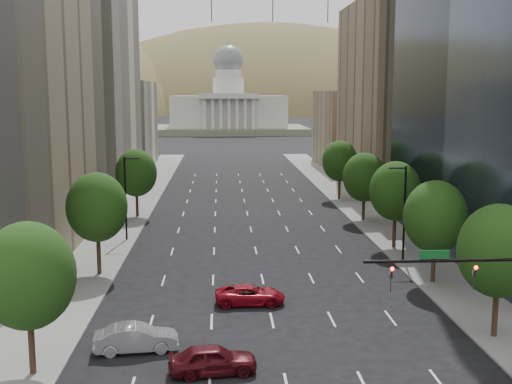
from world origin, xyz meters
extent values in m
cube|color=slate|center=(-15.50, 60.00, 0.07)|extent=(6.00, 200.00, 0.15)
cube|color=slate|center=(15.50, 60.00, 0.07)|extent=(6.00, 200.00, 0.15)
cube|color=beige|center=(-25.00, 103.00, 17.50)|extent=(14.00, 30.00, 35.00)
cube|color=beige|center=(-25.00, 136.00, 9.00)|extent=(14.00, 26.00, 18.00)
cube|color=#8C7759|center=(25.00, 100.00, 15.00)|extent=(14.00, 30.00, 30.00)
cube|color=#8C7759|center=(25.00, 133.00, 8.00)|extent=(14.00, 26.00, 16.00)
cylinder|color=#382316|center=(14.00, 36.00, 2.00)|extent=(0.36, 0.36, 4.00)
ellipsoid|color=#193B10|center=(14.00, 36.00, 5.76)|extent=(5.20, 5.20, 5.98)
cylinder|color=#382316|center=(14.00, 48.00, 1.95)|extent=(0.36, 0.36, 3.90)
ellipsoid|color=#193B10|center=(14.00, 48.00, 5.62)|extent=(5.20, 5.20, 5.98)
cylinder|color=#382316|center=(14.00, 60.00, 2.05)|extent=(0.36, 0.36, 4.10)
ellipsoid|color=#193B10|center=(14.00, 60.00, 5.90)|extent=(5.20, 5.20, 5.98)
cylinder|color=#382316|center=(14.00, 74.00, 1.90)|extent=(0.36, 0.36, 3.80)
ellipsoid|color=#193B10|center=(14.00, 74.00, 5.47)|extent=(5.20, 5.20, 5.98)
cylinder|color=#382316|center=(14.00, 90.00, 2.00)|extent=(0.36, 0.36, 4.00)
ellipsoid|color=#193B10|center=(14.00, 90.00, 5.76)|extent=(5.20, 5.20, 5.98)
cylinder|color=#382316|center=(-14.00, 32.00, 2.00)|extent=(0.36, 0.36, 4.00)
ellipsoid|color=#193B10|center=(-14.00, 32.00, 5.76)|extent=(5.20, 5.20, 5.98)
cylinder|color=#382316|center=(-14.00, 52.00, 2.08)|extent=(0.36, 0.36, 4.15)
ellipsoid|color=#193B10|center=(-14.00, 52.00, 5.98)|extent=(5.20, 5.20, 5.98)
cylinder|color=#382316|center=(-14.00, 78.00, 1.98)|extent=(0.36, 0.36, 3.95)
ellipsoid|color=#193B10|center=(-14.00, 78.00, 5.69)|extent=(5.20, 5.20, 5.98)
cylinder|color=black|center=(13.50, 55.00, 4.50)|extent=(0.20, 0.20, 9.00)
cylinder|color=black|center=(12.70, 55.00, 8.80)|extent=(1.60, 0.14, 0.14)
cylinder|color=black|center=(-13.50, 65.00, 4.50)|extent=(0.20, 0.20, 9.00)
cylinder|color=black|center=(-12.70, 65.00, 8.80)|extent=(1.60, 0.14, 0.14)
cylinder|color=black|center=(8.50, 30.00, 6.80)|extent=(9.00, 0.18, 0.18)
imported|color=black|center=(10.00, 30.00, 6.25)|extent=(0.18, 0.22, 1.10)
imported|color=black|center=(5.50, 30.00, 6.25)|extent=(0.18, 0.22, 1.10)
sphere|color=#FF0C07|center=(10.00, 29.82, 6.45)|extent=(0.20, 0.20, 0.20)
sphere|color=#FF0C07|center=(5.50, 29.82, 6.45)|extent=(0.20, 0.20, 0.20)
cube|color=#0C591E|center=(7.80, 30.00, 7.15)|extent=(1.60, 0.06, 0.45)
cube|color=#596647|center=(0.00, 250.00, 1.25)|extent=(60.00, 40.00, 2.50)
cube|color=silver|center=(0.00, 250.00, 8.50)|extent=(44.00, 26.00, 12.00)
cube|color=silver|center=(0.00, 236.00, 14.50)|extent=(22.00, 4.00, 2.00)
cylinder|color=silver|center=(0.00, 250.00, 18.00)|extent=(12.00, 12.00, 7.00)
cylinder|color=silver|center=(0.00, 250.00, 23.00)|extent=(9.60, 9.60, 3.00)
sphere|color=slate|center=(0.00, 250.00, 28.10)|extent=(11.60, 11.60, 11.60)
cylinder|color=silver|center=(0.00, 250.00, 33.95)|extent=(1.80, 1.80, 2.50)
ellipsoid|color=brown|center=(-140.00, 560.00, -33.25)|extent=(380.00, 342.00, 190.00)
ellipsoid|color=brown|center=(40.00, 600.00, -42.00)|extent=(440.00, 396.00, 240.00)
ellipsoid|color=brown|center=(210.00, 640.00, -35.00)|extent=(360.00, 324.00, 200.00)
cylinder|color=black|center=(-10.00, 590.00, 90.00)|extent=(0.80, 0.80, 22.00)
cylinder|color=black|center=(45.00, 590.00, 90.00)|extent=(0.80, 0.80, 22.00)
cylinder|color=black|center=(95.00, 590.00, 90.00)|extent=(0.80, 0.80, 22.00)
imported|color=#470B12|center=(-4.00, 31.70, 0.84)|extent=(5.15, 2.57, 1.69)
imported|color=#A4A4A9|center=(-8.68, 35.14, 0.84)|extent=(5.27, 2.37, 1.68)
imported|color=maroon|center=(-1.35, 43.56, 0.72)|extent=(5.22, 2.45, 1.44)
camera|label=1|loc=(-3.50, -2.39, 15.60)|focal=45.01mm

